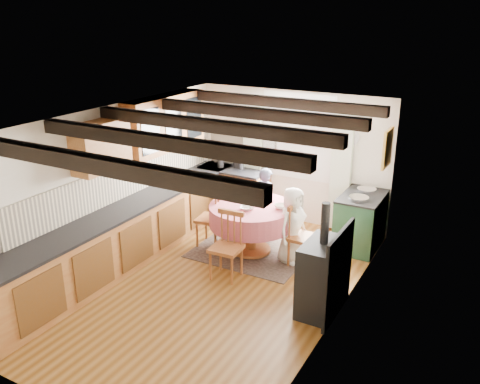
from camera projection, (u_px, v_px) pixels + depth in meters
The scene contains 41 objects.
floor at pixel (213, 284), 7.26m from camera, with size 3.60×5.50×0.00m, color brown.
ceiling at pixel (210, 118), 6.45m from camera, with size 3.60×5.50×0.00m, color white.
wall_back at pixel (292, 157), 9.12m from camera, with size 3.60×0.00×2.40m, color silver.
wall_front at pixel (52, 303), 4.59m from camera, with size 3.60×0.00×2.40m, color silver.
wall_left at pixel (111, 185), 7.67m from camera, with size 0.00×5.50×2.40m, color silver.
wall_right at pixel (340, 233), 6.04m from camera, with size 0.00×5.50×2.40m, color silver.
beam_a at pixel (99, 165), 4.83m from camera, with size 3.60×0.16×0.16m, color black.
beam_b at pixel (162, 142), 5.66m from camera, with size 3.60×0.16×0.16m, color black.
beam_c at pixel (210, 125), 6.48m from camera, with size 3.60×0.16×0.16m, color black.
beam_d at pixel (247, 112), 7.30m from camera, with size 3.60×0.16×0.16m, color black.
beam_e at pixel (276, 102), 8.13m from camera, with size 3.60×0.16×0.16m, color black.
splash_left at pixel (125, 180), 7.91m from camera, with size 0.02×4.50×0.55m, color beige.
splash_back at pixel (243, 151), 9.56m from camera, with size 1.40×0.02×0.55m, color beige.
base_cabinet_left at pixel (130, 235), 7.79m from camera, with size 0.60×5.30×0.88m, color #9C6A36.
base_cabinet_back at pixel (233, 192), 9.61m from camera, with size 1.30×0.60×0.88m, color #9C6A36.
worktop_left at pixel (129, 207), 7.63m from camera, with size 0.64×5.30×0.04m, color black.
worktop_back at pixel (233, 170), 9.44m from camera, with size 1.30×0.64×0.04m, color black.
wall_cabinet_glass at pixel (165, 123), 8.33m from camera, with size 0.34×1.80×0.90m, color #9C6A36.
wall_cabinet_solid at pixel (101, 146), 7.11m from camera, with size 0.34×0.90×0.70m, color #9C6A36.
window_frame at pixel (298, 136), 8.93m from camera, with size 1.34×0.03×1.54m, color white.
window_pane at pixel (298, 136), 8.93m from camera, with size 1.20×0.01×1.40m, color white.
curtain_left at pixel (253, 158), 9.41m from camera, with size 0.35×0.10×2.10m, color #B9CDA0.
curtain_right at pixel (341, 172), 8.64m from camera, with size 0.35×0.10×2.10m, color #B9CDA0.
curtain_rod at pixel (297, 103), 8.66m from camera, with size 0.03×0.03×2.00m, color black.
wall_picture at pixel (388, 148), 7.78m from camera, with size 0.04×0.50×0.60m, color gold.
wall_plate at pixel (350, 137), 8.45m from camera, with size 0.30×0.30×0.02m, color silver.
rug at pixel (251, 252), 8.21m from camera, with size 1.78×1.39×0.01m, color black.
dining_table at pixel (251, 229), 8.08m from camera, with size 1.34×1.34×0.81m, color #BA5A6C, non-canonical shape.
chair_near at pixel (226, 246), 7.29m from camera, with size 0.43×0.45×1.00m, color #965526, non-canonical shape.
chair_left at pixel (210, 217), 8.31m from camera, with size 0.43×0.45×1.01m, color #965526, non-canonical shape.
chair_right at pixel (304, 235), 7.66m from camera, with size 0.42×0.44×0.98m, color #965526, non-canonical shape.
aga_range at pixel (360, 221), 8.27m from camera, with size 0.65×1.00×0.92m, color #1D3F28, non-canonical shape.
cast_iron_stove at pixel (323, 259), 6.37m from camera, with size 0.45×0.75×1.51m, color black, non-canonical shape.
child_far at pixel (266, 202), 8.64m from camera, with size 0.45×0.29×1.22m, color #393E54.
child_right at pixel (292, 225), 7.73m from camera, with size 0.59×0.38×1.21m, color white.
bowl_a at pixel (246, 208), 7.78m from camera, with size 0.20×0.20×0.05m, color silver.
bowl_b at pixel (281, 207), 7.83m from camera, with size 0.20×0.20×0.06m, color silver.
cup at pixel (252, 207), 7.77m from camera, with size 0.10×0.10×0.10m, color silver.
canister_tall at pixel (221, 162), 9.47m from camera, with size 0.12×0.12×0.21m, color #262628.
canister_wide at pixel (237, 163), 9.47m from camera, with size 0.16×0.16×0.18m, color #262628.
canister_slim at pixel (241, 162), 9.35m from camera, with size 0.10×0.10×0.27m, color #262628.
Camera 1 is at (3.42, -5.41, 3.70)m, focal length 37.89 mm.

